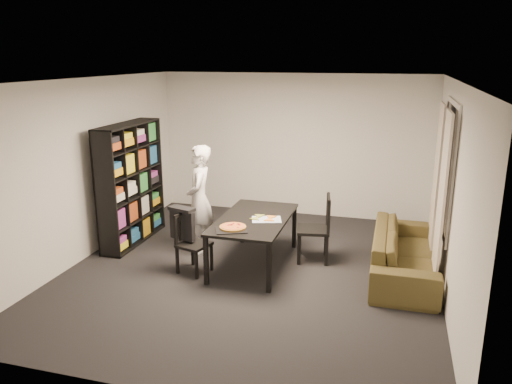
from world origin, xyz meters
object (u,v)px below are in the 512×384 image
(person, at_px, (199,199))
(baking_tray, at_px, (231,230))
(chair_right, at_px, (320,224))
(dining_table, at_px, (254,222))
(chair_left, at_px, (189,238))
(bookshelf, at_px, (131,184))
(pepperoni_pizza, at_px, (233,227))
(sofa, at_px, (405,253))

(person, xyz_separation_m, baking_tray, (0.78, -0.85, -0.11))
(chair_right, bearing_deg, dining_table, -74.98)
(dining_table, bearing_deg, baking_tray, -104.40)
(baking_tray, bearing_deg, person, 132.74)
(chair_left, bearing_deg, chair_right, -46.92)
(person, height_order, baking_tray, person)
(bookshelf, height_order, chair_right, bookshelf)
(chair_right, distance_m, person, 1.83)
(chair_left, height_order, chair_right, chair_right)
(person, bearing_deg, pepperoni_pizza, 27.56)
(dining_table, height_order, sofa, dining_table)
(dining_table, relative_size, baking_tray, 4.21)
(sofa, bearing_deg, person, 89.28)
(person, distance_m, pepperoni_pizza, 1.12)
(baking_tray, xyz_separation_m, sofa, (2.21, 0.81, -0.39))
(bookshelf, distance_m, dining_table, 2.18)
(chair_left, relative_size, sofa, 0.39)
(bookshelf, xyz_separation_m, chair_right, (3.00, 0.02, -0.39))
(chair_right, distance_m, pepperoni_pizza, 1.38)
(bookshelf, bearing_deg, pepperoni_pizza, -24.51)
(chair_left, distance_m, baking_tray, 0.70)
(bookshelf, xyz_separation_m, pepperoni_pizza, (1.98, -0.91, -0.22))
(baking_tray, distance_m, pepperoni_pizza, 0.06)
(pepperoni_pizza, relative_size, sofa, 0.16)
(dining_table, bearing_deg, bookshelf, 169.74)
(chair_left, bearing_deg, bookshelf, 73.92)
(bookshelf, xyz_separation_m, baking_tray, (1.98, -0.96, -0.24))
(dining_table, distance_m, sofa, 2.10)
(chair_right, height_order, person, person)
(person, bearing_deg, chair_right, 76.78)
(dining_table, xyz_separation_m, baking_tray, (-0.15, -0.57, 0.07))
(person, height_order, pepperoni_pizza, person)
(dining_table, xyz_separation_m, person, (-0.93, 0.27, 0.18))
(person, xyz_separation_m, sofa, (3.00, -0.04, -0.51))
(chair_left, distance_m, pepperoni_pizza, 0.71)
(chair_right, relative_size, pepperoni_pizza, 2.80)
(dining_table, relative_size, person, 1.03)
(sofa, bearing_deg, pepperoni_pizza, 108.94)
(bookshelf, height_order, dining_table, bookshelf)
(chair_left, relative_size, baking_tray, 2.10)
(pepperoni_pizza, height_order, sofa, pepperoni_pizza)
(baking_tray, bearing_deg, bookshelf, 154.15)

